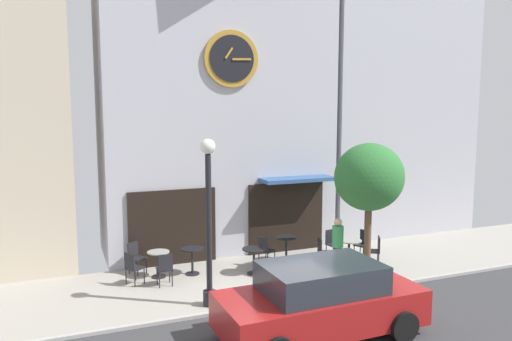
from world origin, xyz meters
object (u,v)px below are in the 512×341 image
(cafe_chair_outer, at_px, (363,242))
(cafe_chair_near_tree, at_px, (323,250))
(street_lamp, at_px, (209,222))
(cafe_chair_left_end, at_px, (135,255))
(cafe_table_leftmost, at_px, (254,256))
(cafe_table_center, at_px, (286,245))
(cafe_table_rightmost, at_px, (349,247))
(parked_car_red, at_px, (321,300))
(pedestrian_green, at_px, (338,246))
(cafe_table_near_door, at_px, (192,257))
(cafe_chair_facing_wall, at_px, (375,249))
(cafe_chair_under_awning, at_px, (132,266))
(cafe_chair_corner, at_px, (265,249))
(cafe_chair_right_end, at_px, (332,242))
(street_tree, at_px, (369,178))
(cafe_chair_near_lamp, at_px, (165,267))
(cafe_table_near_curb, at_px, (158,260))

(cafe_chair_outer, bearing_deg, cafe_chair_near_tree, -169.40)
(street_lamp, relative_size, cafe_chair_left_end, 4.48)
(cafe_table_leftmost, height_order, cafe_table_center, cafe_table_center)
(street_lamp, relative_size, cafe_table_rightmost, 5.22)
(cafe_table_center, relative_size, parked_car_red, 0.17)
(pedestrian_green, bearing_deg, cafe_table_center, 112.25)
(cafe_table_near_door, distance_m, cafe_chair_left_end, 1.65)
(cafe_chair_near_tree, relative_size, cafe_chair_facing_wall, 1.00)
(cafe_chair_under_awning, relative_size, cafe_chair_corner, 1.00)
(street_lamp, relative_size, cafe_chair_right_end, 4.48)
(street_lamp, height_order, cafe_chair_under_awning, street_lamp)
(cafe_table_near_door, bearing_deg, cafe_table_rightmost, -11.38)
(cafe_table_center, bearing_deg, street_tree, -52.63)
(cafe_chair_facing_wall, relative_size, cafe_chair_near_lamp, 1.00)
(street_lamp, xyz_separation_m, cafe_table_center, (3.23, 2.47, -1.53))
(cafe_table_rightmost, height_order, cafe_chair_near_tree, cafe_chair_near_tree)
(cafe_chair_right_end, bearing_deg, cafe_chair_near_lamp, -174.44)
(street_lamp, distance_m, cafe_table_near_curb, 3.01)
(cafe_table_center, bearing_deg, cafe_table_rightmost, -33.37)
(cafe_chair_facing_wall, distance_m, parked_car_red, 5.14)
(street_lamp, height_order, cafe_table_rightmost, street_lamp)
(street_lamp, distance_m, cafe_chair_corner, 3.65)
(cafe_chair_near_lamp, bearing_deg, cafe_table_center, 11.33)
(cafe_chair_near_lamp, distance_m, parked_car_red, 4.75)
(cafe_table_leftmost, xyz_separation_m, cafe_chair_under_awning, (-3.36, 0.38, 0.01))
(cafe_chair_left_end, relative_size, cafe_chair_near_lamp, 1.00)
(cafe_table_near_door, bearing_deg, parked_car_red, -72.60)
(cafe_chair_under_awning, distance_m, pedestrian_green, 5.68)
(street_tree, xyz_separation_m, cafe_table_center, (-1.56, 2.05, -2.29))
(cafe_table_rightmost, distance_m, cafe_chair_outer, 0.86)
(street_lamp, xyz_separation_m, cafe_table_rightmost, (4.83, 1.42, -1.48))
(cafe_table_leftmost, distance_m, cafe_table_center, 1.58)
(cafe_table_near_curb, height_order, cafe_chair_facing_wall, cafe_chair_facing_wall)
(street_tree, height_order, cafe_table_leftmost, street_tree)
(cafe_chair_facing_wall, distance_m, cafe_chair_left_end, 7.11)
(cafe_table_near_door, height_order, cafe_table_leftmost, cafe_table_near_door)
(cafe_table_near_door, relative_size, cafe_chair_facing_wall, 0.85)
(cafe_chair_under_awning, bearing_deg, cafe_table_leftmost, -6.49)
(parked_car_red, bearing_deg, pedestrian_green, 53.43)
(cafe_chair_near_tree, bearing_deg, cafe_table_leftmost, 173.66)
(cafe_table_near_door, bearing_deg, cafe_table_leftmost, -21.02)
(cafe_table_rightmost, bearing_deg, cafe_table_near_curb, 169.40)
(cafe_chair_under_awning, relative_size, cafe_chair_near_lamp, 1.00)
(cafe_chair_near_lamp, bearing_deg, parked_car_red, -59.42)
(cafe_table_center, bearing_deg, cafe_chair_outer, -16.02)
(cafe_chair_right_end, distance_m, cafe_chair_corner, 2.29)
(cafe_table_leftmost, bearing_deg, cafe_chair_near_tree, -6.34)
(cafe_chair_near_lamp, xyz_separation_m, cafe_chair_outer, (6.34, 0.11, 0.00))
(cafe_chair_corner, xyz_separation_m, pedestrian_green, (1.54, -1.60, 0.33))
(cafe_chair_near_lamp, relative_size, parked_car_red, 0.21)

